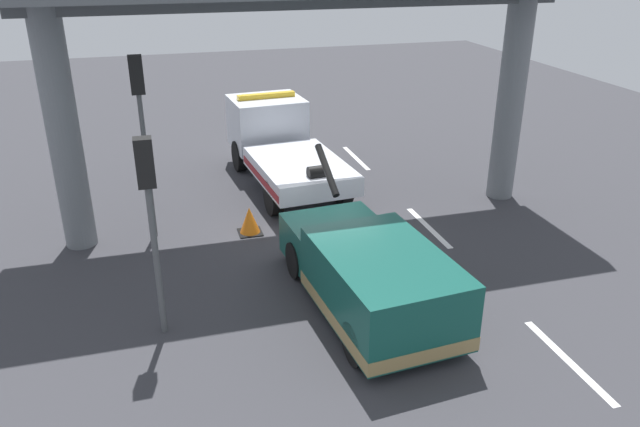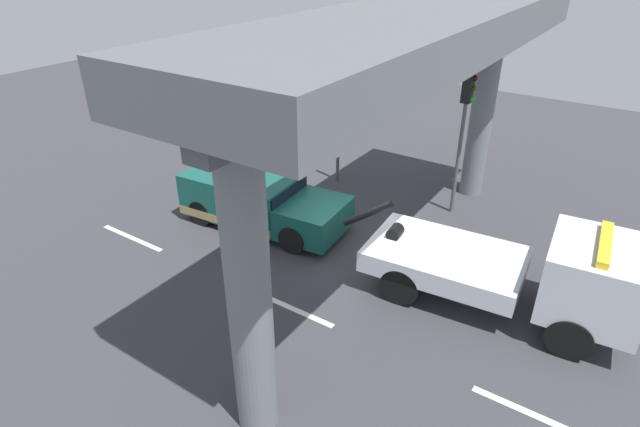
{
  "view_description": "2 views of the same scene",
  "coord_description": "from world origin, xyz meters",
  "px_view_note": "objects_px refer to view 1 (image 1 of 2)",
  "views": [
    {
      "loc": [
        -13.75,
        4.02,
        7.09
      ],
      "look_at": [
        -0.12,
        0.14,
        0.83
      ],
      "focal_mm": 34.99,
      "sensor_mm": 36.0,
      "label": 1
    },
    {
      "loc": [
        6.28,
        -10.99,
        8.23
      ],
      "look_at": [
        -0.46,
        -0.85,
        1.58
      ],
      "focal_mm": 28.99,
      "sensor_mm": 36.0,
      "label": 2
    }
  ],
  "objects_px": {
    "tow_truck_white": "(280,142)",
    "towed_van_green": "(370,277)",
    "traffic_light_near": "(149,195)",
    "traffic_cone_orange": "(250,221)",
    "traffic_light_far": "(141,109)"
  },
  "relations": [
    {
      "from": "tow_truck_white",
      "to": "towed_van_green",
      "type": "distance_m",
      "value": 8.16
    },
    {
      "from": "traffic_light_near",
      "to": "traffic_cone_orange",
      "type": "height_order",
      "value": "traffic_light_near"
    },
    {
      "from": "towed_van_green",
      "to": "traffic_cone_orange",
      "type": "height_order",
      "value": "towed_van_green"
    },
    {
      "from": "traffic_light_near",
      "to": "traffic_light_far",
      "type": "xyz_separation_m",
      "value": [
        4.5,
        0.0,
        0.46
      ]
    },
    {
      "from": "towed_van_green",
      "to": "traffic_light_far",
      "type": "bearing_deg",
      "value": 40.31
    },
    {
      "from": "towed_van_green",
      "to": "traffic_light_far",
      "type": "height_order",
      "value": "traffic_light_far"
    },
    {
      "from": "towed_van_green",
      "to": "traffic_light_far",
      "type": "relative_size",
      "value": 1.16
    },
    {
      "from": "towed_van_green",
      "to": "traffic_light_far",
      "type": "xyz_separation_m",
      "value": [
        4.89,
        4.15,
        2.58
      ]
    },
    {
      "from": "tow_truck_white",
      "to": "traffic_cone_orange",
      "type": "relative_size",
      "value": 10.14
    },
    {
      "from": "traffic_light_near",
      "to": "traffic_light_far",
      "type": "bearing_deg",
      "value": 0.0
    },
    {
      "from": "tow_truck_white",
      "to": "traffic_light_far",
      "type": "height_order",
      "value": "traffic_light_far"
    },
    {
      "from": "traffic_light_far",
      "to": "tow_truck_white",
      "type": "bearing_deg",
      "value": -51.35
    },
    {
      "from": "tow_truck_white",
      "to": "traffic_light_near",
      "type": "distance_m",
      "value": 8.93
    },
    {
      "from": "traffic_light_near",
      "to": "traffic_cone_orange",
      "type": "bearing_deg",
      "value": -31.33
    },
    {
      "from": "traffic_light_far",
      "to": "traffic_cone_orange",
      "type": "distance_m",
      "value": 3.89
    }
  ]
}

